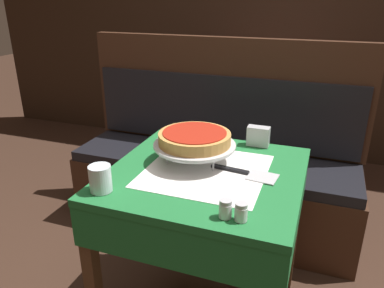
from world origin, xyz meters
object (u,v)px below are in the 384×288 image
object	(u,v)px
pizza_pan_stand	(195,146)
deep_dish_pizza	(195,138)
dining_table_rear	(265,98)
salt_shaker	(225,209)
pepper_shaker	(241,212)
napkin_holder	(258,136)
pizza_server	(247,173)
condiment_caddy	(263,80)
water_glass_near	(100,178)
booth_bench	(214,175)
dining_table_front	(206,196)

from	to	relation	value
pizza_pan_stand	deep_dish_pizza	distance (m)	0.04
dining_table_rear	pizza_pan_stand	bearing A→B (deg)	-91.64
salt_shaker	pepper_shaker	size ratio (longest dim) A/B	1.02
salt_shaker	deep_dish_pizza	bearing A→B (deg)	122.77
napkin_holder	pizza_server	bearing A→B (deg)	-87.09
salt_shaker	condiment_caddy	size ratio (longest dim) A/B	0.33
water_glass_near	salt_shaker	xyz separation A→B (m)	(0.46, -0.01, -0.02)
deep_dish_pizza	water_glass_near	distance (m)	0.42
booth_bench	condiment_caddy	distance (m)	0.90
pepper_shaker	napkin_holder	bearing A→B (deg)	96.07
deep_dish_pizza	pepper_shaker	world-z (taller)	deep_dish_pizza
dining_table_front	booth_bench	size ratio (longest dim) A/B	0.44
booth_bench	water_glass_near	world-z (taller)	booth_bench
booth_bench	pizza_server	bearing A→B (deg)	-64.70
salt_shaker	dining_table_rear	bearing A→B (deg)	95.77
pizza_pan_stand	pizza_server	distance (m)	0.24
dining_table_front	booth_bench	xyz separation A→B (m)	(-0.19, 0.76, -0.30)
dining_table_rear	deep_dish_pizza	distance (m)	1.51
dining_table_front	napkin_holder	world-z (taller)	napkin_holder
dining_table_rear	pizza_server	xyz separation A→B (m)	(0.19, -1.54, 0.11)
deep_dish_pizza	pepper_shaker	size ratio (longest dim) A/B	4.92
booth_bench	pizza_pan_stand	xyz separation A→B (m)	(0.12, -0.69, 0.48)
dining_table_rear	condiment_caddy	distance (m)	0.15
pizza_pan_stand	salt_shaker	bearing A→B (deg)	-57.23
pepper_shaker	napkin_holder	size ratio (longest dim) A/B	0.60
dining_table_rear	salt_shaker	bearing A→B (deg)	-84.23
dining_table_front	pizza_pan_stand	bearing A→B (deg)	138.51
dining_table_rear	pizza_server	distance (m)	1.55
booth_bench	deep_dish_pizza	size ratio (longest dim) A/B	5.87
dining_table_front	pizza_pan_stand	size ratio (longest dim) A/B	2.24
deep_dish_pizza	condiment_caddy	size ratio (longest dim) A/B	1.60
booth_bench	water_glass_near	distance (m)	1.14
dining_table_rear	pizza_pan_stand	world-z (taller)	pizza_pan_stand
dining_table_front	napkin_holder	bearing A→B (deg)	66.58
pizza_pan_stand	napkin_holder	bearing A→B (deg)	51.34
pizza_pan_stand	pizza_server	size ratio (longest dim) A/B	1.25
dining_table_front	dining_table_rear	xyz separation A→B (m)	(-0.03, 1.56, 0.01)
booth_bench	pizza_pan_stand	world-z (taller)	booth_bench
condiment_caddy	napkin_holder	bearing A→B (deg)	-80.82
pizza_server	condiment_caddy	distance (m)	1.52
dining_table_rear	napkin_holder	bearing A→B (deg)	-82.11
dining_table_front	water_glass_near	xyz separation A→B (m)	(-0.30, -0.28, 0.16)
pizza_server	water_glass_near	size ratio (longest dim) A/B	2.83
pizza_pan_stand	pepper_shaker	size ratio (longest dim) A/B	5.63
pizza_server	napkin_holder	bearing A→B (deg)	92.91
booth_bench	pizza_server	world-z (taller)	booth_bench
pizza_pan_stand	condiment_caddy	size ratio (longest dim) A/B	1.83
condiment_caddy	pizza_pan_stand	bearing A→B (deg)	-90.81
pizza_pan_stand	dining_table_front	bearing A→B (deg)	-41.49
pizza_pan_stand	dining_table_rear	bearing A→B (deg)	88.36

